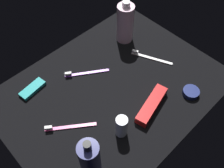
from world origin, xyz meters
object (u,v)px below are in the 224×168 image
object	(u,v)px
lotion_bottle	(90,160)
deodorant_stick	(121,126)
toothbrush_white	(149,57)
toothbrush_purple	(84,73)
toothbrush_pink	(67,127)
snack_bar_teal	(33,89)
toothpaste_box_red	(152,105)
bodywash_bottle	(125,23)
cream_tin_left	(191,92)

from	to	relation	value
lotion_bottle	deodorant_stick	xyz separation A→B (cm)	(15.73, 2.67, -4.44)
deodorant_stick	toothbrush_white	distance (cm)	37.10
toothbrush_purple	toothbrush_pink	size ratio (longest dim) A/B	1.03
toothbrush_purple	snack_bar_teal	xyz separation A→B (cm)	(-19.59, 7.71, 0.14)
toothpaste_box_red	lotion_bottle	bearing A→B (deg)	170.08
deodorant_stick	toothbrush_pink	xyz separation A→B (cm)	(-12.20, 14.28, -3.92)
bodywash_bottle	toothbrush_pink	bearing A→B (deg)	-159.24
snack_bar_teal	toothbrush_pink	bearing A→B (deg)	-98.53
deodorant_stick	toothpaste_box_red	bearing A→B (deg)	-2.13
toothbrush_white	snack_bar_teal	world-z (taller)	toothbrush_white
toothbrush_purple	cream_tin_left	xyz separation A→B (cm)	(22.98, -35.77, 0.43)
lotion_bottle	toothpaste_box_red	xyz separation A→B (cm)	(30.89, 2.11, -7.37)
deodorant_stick	toothpaste_box_red	distance (cm)	15.45
deodorant_stick	snack_bar_teal	world-z (taller)	deodorant_stick
lotion_bottle	cream_tin_left	distance (cm)	47.22
deodorant_stick	toothbrush_white	size ratio (longest dim) A/B	0.54
cream_tin_left	bodywash_bottle	bearing A→B (deg)	84.84
lotion_bottle	deodorant_stick	world-z (taller)	lotion_bottle
toothbrush_pink	snack_bar_teal	distance (cm)	22.13
bodywash_bottle	deodorant_stick	bearing A→B (deg)	-136.98
bodywash_bottle	snack_bar_teal	world-z (taller)	bodywash_bottle
toothbrush_pink	cream_tin_left	xyz separation A→B (cm)	(42.81, -21.35, 0.43)
toothpaste_box_red	deodorant_stick	bearing A→B (deg)	164.05
toothbrush_purple	snack_bar_teal	size ratio (longest dim) A/B	1.51
lotion_bottle	cream_tin_left	world-z (taller)	lotion_bottle
bodywash_bottle	snack_bar_teal	distance (cm)	47.04
toothpaste_box_red	toothbrush_purple	bearing A→B (deg)	90.61
deodorant_stick	toothbrush_white	bearing A→B (deg)	25.83
cream_tin_left	lotion_bottle	bearing A→B (deg)	174.58
toothbrush_white	bodywash_bottle	bearing A→B (deg)	86.66
lotion_bottle	snack_bar_teal	world-z (taller)	lotion_bottle
bodywash_bottle	snack_bar_teal	xyz separation A→B (cm)	(-46.09, 4.57, -8.22)
lotion_bottle	toothbrush_purple	world-z (taller)	lotion_bottle
lotion_bottle	toothbrush_pink	bearing A→B (deg)	78.25
cream_tin_left	toothbrush_white	bearing A→B (deg)	83.61
bodywash_bottle	lotion_bottle	bearing A→B (deg)	-145.30
toothpaste_box_red	snack_bar_teal	world-z (taller)	toothpaste_box_red
toothbrush_white	snack_bar_teal	size ratio (longest dim) A/B	1.62
deodorant_stick	toothpaste_box_red	size ratio (longest dim) A/B	0.51
snack_bar_teal	toothpaste_box_red	bearing A→B (deg)	-61.65
toothpaste_box_red	snack_bar_teal	distance (cm)	45.86
bodywash_bottle	deodorant_stick	distance (cm)	46.88
toothbrush_pink	deodorant_stick	bearing A→B (deg)	-49.49
lotion_bottle	deodorant_stick	size ratio (longest dim) A/B	2.25
deodorant_stick	toothbrush_pink	size ratio (longest dim) A/B	0.60
toothbrush_pink	cream_tin_left	bearing A→B (deg)	-26.51
toothbrush_white	toothpaste_box_red	distance (cm)	24.56
toothbrush_purple	toothpaste_box_red	bearing A→B (deg)	-75.56
lotion_bottle	snack_bar_teal	distance (cm)	40.11
toothbrush_pink	snack_bar_teal	bearing A→B (deg)	89.38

